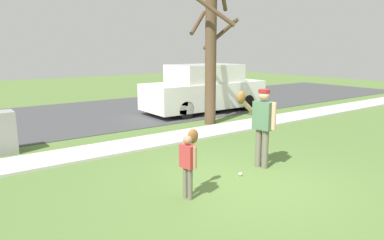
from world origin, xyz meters
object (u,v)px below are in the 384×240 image
(person_child, at_px, (189,156))
(utility_cabinet, at_px, (1,133))
(baseball, at_px, (240,174))
(person_adult, at_px, (261,120))
(parked_van_white, at_px, (204,89))
(street_tree_near, at_px, (211,50))

(person_child, relative_size, utility_cabinet, 1.10)
(baseball, bearing_deg, person_adult, 10.42)
(parked_van_white, bearing_deg, person_adult, 61.78)
(utility_cabinet, bearing_deg, person_adult, -45.62)
(person_adult, relative_size, person_child, 1.48)
(person_child, xyz_separation_m, baseball, (1.41, 0.21, -0.69))
(person_child, distance_m, baseball, 1.58)
(person_child, height_order, baseball, person_child)
(parked_van_white, bearing_deg, street_tree_near, 56.82)
(person_adult, relative_size, street_tree_near, 0.37)
(person_child, relative_size, street_tree_near, 0.25)
(street_tree_near, bearing_deg, person_adult, -115.64)
(person_child, height_order, utility_cabinet, person_child)
(person_adult, height_order, baseball, person_adult)
(parked_van_white, bearing_deg, utility_cabinet, 12.94)
(street_tree_near, bearing_deg, utility_cabinet, 177.65)
(utility_cabinet, distance_m, parked_van_white, 7.75)
(person_adult, distance_m, utility_cabinet, 6.13)
(person_adult, distance_m, parked_van_white, 6.92)
(utility_cabinet, xyz_separation_m, street_tree_near, (6.24, -0.26, 1.93))
(person_child, height_order, street_tree_near, street_tree_near)
(person_child, bearing_deg, parked_van_white, 40.53)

